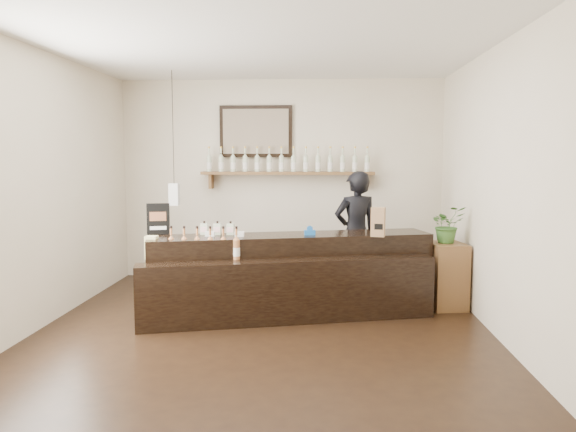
# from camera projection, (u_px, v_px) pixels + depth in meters

# --- Properties ---
(ground) EXTENTS (5.00, 5.00, 0.00)m
(ground) POSITION_uv_depth(u_px,v_px,m) (264.00, 330.00, 5.61)
(ground) COLOR black
(ground) RESTS_ON ground
(room_shell) EXTENTS (5.00, 5.00, 5.00)m
(room_shell) POSITION_uv_depth(u_px,v_px,m) (263.00, 159.00, 5.43)
(room_shell) COLOR beige
(room_shell) RESTS_ON ground
(back_wall_decor) EXTENTS (2.66, 0.96, 1.69)m
(back_wall_decor) POSITION_uv_depth(u_px,v_px,m) (270.00, 155.00, 7.79)
(back_wall_decor) COLOR brown
(back_wall_decor) RESTS_ON ground
(counter) EXTENTS (3.15, 1.57, 1.02)m
(counter) POSITION_uv_depth(u_px,v_px,m) (290.00, 278.00, 6.13)
(counter) COLOR black
(counter) RESTS_ON ground
(promo_sign) EXTENTS (0.24, 0.08, 0.35)m
(promo_sign) POSITION_uv_depth(u_px,v_px,m) (158.00, 219.00, 6.18)
(promo_sign) COLOR black
(promo_sign) RESTS_ON counter
(paper_bag) EXTENTS (0.17, 0.14, 0.32)m
(paper_bag) POSITION_uv_depth(u_px,v_px,m) (378.00, 222.00, 6.03)
(paper_bag) COLOR #8C6243
(paper_bag) RESTS_ON counter
(tape_dispenser) EXTENTS (0.13, 0.06, 0.10)m
(tape_dispenser) POSITION_uv_depth(u_px,v_px,m) (310.00, 231.00, 6.15)
(tape_dispenser) COLOR #195EB1
(tape_dispenser) RESTS_ON counter
(side_cabinet) EXTENTS (0.45, 0.56, 0.75)m
(side_cabinet) POSITION_uv_depth(u_px,v_px,m) (446.00, 275.00, 6.43)
(side_cabinet) COLOR brown
(side_cabinet) RESTS_ON ground
(potted_plant) EXTENTS (0.46, 0.43, 0.42)m
(potted_plant) POSITION_uv_depth(u_px,v_px,m) (447.00, 225.00, 6.37)
(potted_plant) COLOR #39692A
(potted_plant) RESTS_ON side_cabinet
(shopkeeper) EXTENTS (0.74, 0.61, 1.75)m
(shopkeeper) POSITION_uv_depth(u_px,v_px,m) (356.00, 225.00, 6.99)
(shopkeeper) COLOR black
(shopkeeper) RESTS_ON ground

